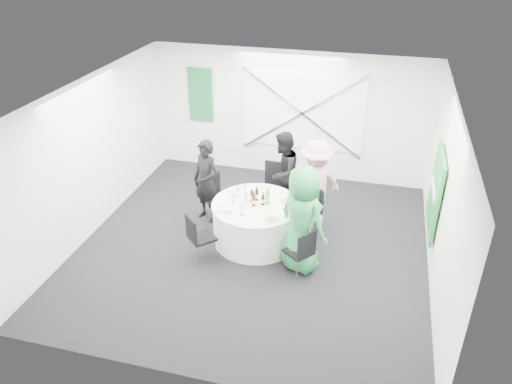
% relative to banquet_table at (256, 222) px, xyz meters
% --- Properties ---
extents(floor, '(6.00, 6.00, 0.00)m').
position_rel_banquet_table_xyz_m(floor, '(0.00, -0.20, -0.38)').
color(floor, black).
rests_on(floor, ground).
extents(ceiling, '(6.00, 6.00, 0.00)m').
position_rel_banquet_table_xyz_m(ceiling, '(0.00, -0.20, 2.42)').
color(ceiling, white).
rests_on(ceiling, wall_back).
extents(wall_back, '(6.00, 0.00, 6.00)m').
position_rel_banquet_table_xyz_m(wall_back, '(0.00, 2.80, 1.02)').
color(wall_back, white).
rests_on(wall_back, floor).
extents(wall_front, '(6.00, 0.00, 6.00)m').
position_rel_banquet_table_xyz_m(wall_front, '(0.00, -3.20, 1.02)').
color(wall_front, white).
rests_on(wall_front, floor).
extents(wall_left, '(0.00, 6.00, 6.00)m').
position_rel_banquet_table_xyz_m(wall_left, '(-3.00, -0.20, 1.02)').
color(wall_left, white).
rests_on(wall_left, floor).
extents(wall_right, '(0.00, 6.00, 6.00)m').
position_rel_banquet_table_xyz_m(wall_right, '(3.00, -0.20, 1.02)').
color(wall_right, white).
rests_on(wall_right, floor).
extents(window_panel, '(2.60, 0.03, 1.60)m').
position_rel_banquet_table_xyz_m(window_panel, '(0.30, 2.76, 1.12)').
color(window_panel, silver).
rests_on(window_panel, wall_back).
extents(window_brace_a, '(2.63, 0.05, 1.84)m').
position_rel_banquet_table_xyz_m(window_brace_a, '(0.30, 2.72, 1.12)').
color(window_brace_a, silver).
rests_on(window_brace_a, window_panel).
extents(window_brace_b, '(2.63, 0.05, 1.84)m').
position_rel_banquet_table_xyz_m(window_brace_b, '(0.30, 2.72, 1.12)').
color(window_brace_b, silver).
rests_on(window_brace_b, window_panel).
extents(green_banner, '(0.55, 0.04, 1.20)m').
position_rel_banquet_table_xyz_m(green_banner, '(-2.00, 2.75, 1.32)').
color(green_banner, '#156D2E').
rests_on(green_banner, wall_back).
extents(green_sign, '(0.05, 1.20, 1.40)m').
position_rel_banquet_table_xyz_m(green_sign, '(2.94, 0.40, 0.82)').
color(green_sign, '#198B2E').
rests_on(green_sign, wall_right).
extents(banquet_table, '(1.56, 1.56, 0.76)m').
position_rel_banquet_table_xyz_m(banquet_table, '(0.00, 0.00, 0.00)').
color(banquet_table, white).
rests_on(banquet_table, floor).
extents(chair_back, '(0.49, 0.50, 1.02)m').
position_rel_banquet_table_xyz_m(chair_back, '(0.07, 1.10, 0.22)').
color(chair_back, black).
rests_on(chair_back, floor).
extents(chair_back_left, '(0.57, 0.57, 0.91)m').
position_rel_banquet_table_xyz_m(chair_back_left, '(-0.93, 0.55, 0.16)').
color(chair_back_left, black).
rests_on(chair_back_left, floor).
extents(chair_back_right, '(0.54, 0.54, 0.86)m').
position_rel_banquet_table_xyz_m(chair_back_right, '(0.91, 0.64, 0.12)').
color(chair_back_right, black).
rests_on(chair_back_right, floor).
extents(chair_front_right, '(0.55, 0.55, 0.86)m').
position_rel_banquet_table_xyz_m(chair_front_right, '(0.96, -0.78, 0.12)').
color(chair_front_right, black).
rests_on(chair_front_right, floor).
extents(chair_front_left, '(0.56, 0.56, 0.87)m').
position_rel_banquet_table_xyz_m(chair_front_left, '(-0.79, -0.81, 0.13)').
color(chair_front_left, black).
rests_on(chair_front_left, floor).
extents(person_man_back_left, '(0.70, 0.60, 1.62)m').
position_rel_banquet_table_xyz_m(person_man_back_left, '(-1.09, 0.49, 0.43)').
color(person_man_back_left, black).
rests_on(person_man_back_left, floor).
extents(person_man_back, '(0.57, 0.86, 1.64)m').
position_rel_banquet_table_xyz_m(person_man_back, '(0.22, 1.21, 0.44)').
color(person_man_back, black).
rests_on(person_man_back, floor).
extents(person_woman_pink, '(1.18, 1.12, 1.72)m').
position_rel_banquet_table_xyz_m(person_woman_pink, '(0.91, 0.79, 0.48)').
color(person_woman_pink, pink).
rests_on(person_woman_pink, floor).
extents(person_woman_green, '(1.07, 0.97, 1.84)m').
position_rel_banquet_table_xyz_m(person_woman_green, '(0.91, -0.56, 0.54)').
color(person_woman_green, green).
rests_on(person_woman_green, floor).
extents(plate_back, '(0.27, 0.27, 0.01)m').
position_rel_banquet_table_xyz_m(plate_back, '(-0.04, 0.54, 0.39)').
color(plate_back, silver).
rests_on(plate_back, banquet_table).
extents(plate_back_left, '(0.25, 0.25, 0.01)m').
position_rel_banquet_table_xyz_m(plate_back_left, '(-0.49, 0.27, 0.39)').
color(plate_back_left, silver).
rests_on(plate_back_left, banquet_table).
extents(plate_back_right, '(0.28, 0.28, 0.04)m').
position_rel_banquet_table_xyz_m(plate_back_right, '(0.49, 0.23, 0.40)').
color(plate_back_right, silver).
rests_on(plate_back_right, banquet_table).
extents(plate_front_right, '(0.30, 0.30, 0.04)m').
position_rel_banquet_table_xyz_m(plate_front_right, '(0.37, -0.41, 0.40)').
color(plate_front_right, silver).
rests_on(plate_front_right, banquet_table).
extents(plate_front_left, '(0.29, 0.29, 0.01)m').
position_rel_banquet_table_xyz_m(plate_front_left, '(-0.49, -0.31, 0.39)').
color(plate_front_left, silver).
rests_on(plate_front_left, banquet_table).
extents(napkin, '(0.19, 0.19, 0.05)m').
position_rel_banquet_table_xyz_m(napkin, '(-0.40, -0.38, 0.42)').
color(napkin, white).
rests_on(napkin, plate_front_left).
extents(beer_bottle_a, '(0.06, 0.06, 0.26)m').
position_rel_banquet_table_xyz_m(beer_bottle_a, '(-0.10, 0.08, 0.48)').
color(beer_bottle_a, '#38190A').
rests_on(beer_bottle_a, banquet_table).
extents(beer_bottle_b, '(0.06, 0.06, 0.27)m').
position_rel_banquet_table_xyz_m(beer_bottle_b, '(-0.02, 0.13, 0.48)').
color(beer_bottle_b, '#38190A').
rests_on(beer_bottle_b, banquet_table).
extents(beer_bottle_c, '(0.06, 0.06, 0.25)m').
position_rel_banquet_table_xyz_m(beer_bottle_c, '(0.12, 0.01, 0.47)').
color(beer_bottle_c, '#38190A').
rests_on(beer_bottle_c, banquet_table).
extents(beer_bottle_d, '(0.06, 0.06, 0.27)m').
position_rel_banquet_table_xyz_m(beer_bottle_d, '(-0.02, -0.07, 0.49)').
color(beer_bottle_d, '#38190A').
rests_on(beer_bottle_d, banquet_table).
extents(green_water_bottle, '(0.08, 0.08, 0.33)m').
position_rel_banquet_table_xyz_m(green_water_bottle, '(0.19, 0.06, 0.51)').
color(green_water_bottle, green).
rests_on(green_water_bottle, banquet_table).
extents(clear_water_bottle, '(0.08, 0.08, 0.29)m').
position_rel_banquet_table_xyz_m(clear_water_bottle, '(-0.19, -0.00, 0.49)').
color(clear_water_bottle, white).
rests_on(clear_water_bottle, banquet_table).
extents(wine_glass_a, '(0.07, 0.07, 0.17)m').
position_rel_banquet_table_xyz_m(wine_glass_a, '(-0.39, 0.18, 0.50)').
color(wine_glass_a, white).
rests_on(wine_glass_a, banquet_table).
extents(wine_glass_b, '(0.07, 0.07, 0.17)m').
position_rel_banquet_table_xyz_m(wine_glass_b, '(-0.14, -0.40, 0.50)').
color(wine_glass_b, white).
rests_on(wine_glass_b, banquet_table).
extents(wine_glass_c, '(0.07, 0.07, 0.17)m').
position_rel_banquet_table_xyz_m(wine_glass_c, '(-0.27, 0.28, 0.50)').
color(wine_glass_c, white).
rests_on(wine_glass_c, banquet_table).
extents(wine_glass_d, '(0.07, 0.07, 0.17)m').
position_rel_banquet_table_xyz_m(wine_glass_d, '(-0.41, -0.04, 0.50)').
color(wine_glass_d, white).
rests_on(wine_glass_d, banquet_table).
extents(fork_a, '(0.10, 0.13, 0.01)m').
position_rel_banquet_table_xyz_m(fork_a, '(0.35, -0.46, 0.38)').
color(fork_a, silver).
rests_on(fork_a, banquet_table).
extents(knife_a, '(0.11, 0.13, 0.01)m').
position_rel_banquet_table_xyz_m(knife_a, '(0.53, -0.22, 0.38)').
color(knife_a, silver).
rests_on(knife_a, banquet_table).
extents(fork_b, '(0.10, 0.13, 0.01)m').
position_rel_banquet_table_xyz_m(fork_b, '(-0.36, 0.45, 0.38)').
color(fork_b, silver).
rests_on(fork_b, banquet_table).
extents(knife_b, '(0.09, 0.13, 0.01)m').
position_rel_banquet_table_xyz_m(knife_b, '(-0.55, 0.15, 0.38)').
color(knife_b, silver).
rests_on(knife_b, banquet_table).
extents(fork_c, '(0.08, 0.14, 0.01)m').
position_rel_banquet_table_xyz_m(fork_c, '(0.57, 0.11, 0.38)').
color(fork_c, silver).
rests_on(fork_c, banquet_table).
extents(knife_c, '(0.10, 0.13, 0.01)m').
position_rel_banquet_table_xyz_m(knife_c, '(0.35, 0.46, 0.38)').
color(knife_c, silver).
rests_on(knife_c, banquet_table).
extents(fork_d, '(0.12, 0.12, 0.01)m').
position_rel_banquet_table_xyz_m(fork_d, '(-0.51, -0.26, 0.38)').
color(fork_d, silver).
rests_on(fork_d, banquet_table).
extents(knife_d, '(0.11, 0.12, 0.01)m').
position_rel_banquet_table_xyz_m(knife_d, '(-0.29, -0.50, 0.38)').
color(knife_d, silver).
rests_on(knife_d, banquet_table).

